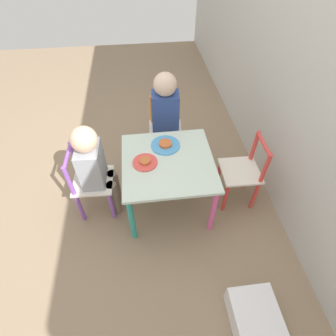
{
  "coord_description": "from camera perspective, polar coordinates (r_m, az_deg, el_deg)",
  "views": [
    {
      "loc": [
        1.16,
        -0.14,
        1.62
      ],
      "look_at": [
        0.0,
        0.0,
        0.37
      ],
      "focal_mm": 28.0,
      "sensor_mm": 36.0,
      "label": 1
    }
  ],
  "objects": [
    {
      "name": "ground_plane",
      "position": [
        2.0,
        0.0,
        -7.3
      ],
      "size": [
        6.0,
        6.0,
        0.0
      ],
      "primitive_type": "plane",
      "color": "#8C755B"
    },
    {
      "name": "kids_table",
      "position": [
        1.71,
        0.0,
        0.07
      ],
      "size": [
        0.58,
        0.58,
        0.44
      ],
      "color": "silver",
      "rests_on": "ground_plane"
    },
    {
      "name": "chair_purple",
      "position": [
        1.84,
        -16.51,
        -3.15
      ],
      "size": [
        0.27,
        0.27,
        0.54
      ],
      "rotation": [
        0.0,
        0.0,
        -3.18
      ],
      "color": "silver",
      "rests_on": "ground_plane"
    },
    {
      "name": "chair_orange",
      "position": [
        2.16,
        -0.58,
        8.21
      ],
      "size": [
        0.28,
        0.28,
        0.54
      ],
      "rotation": [
        0.0,
        0.0,
        1.49
      ],
      "color": "silver",
      "rests_on": "ground_plane"
    },
    {
      "name": "chair_red",
      "position": [
        1.89,
        15.94,
        -1.03
      ],
      "size": [
        0.27,
        0.27,
        0.54
      ],
      "rotation": [
        0.0,
        0.0,
        -0.02
      ],
      "color": "silver",
      "rests_on": "ground_plane"
    },
    {
      "name": "child_front",
      "position": [
        1.7,
        -15.64,
        0.62
      ],
      "size": [
        0.21,
        0.22,
        0.72
      ],
      "rotation": [
        0.0,
        0.0,
        -3.18
      ],
      "color": "#7A6B5B",
      "rests_on": "ground_plane"
    },
    {
      "name": "child_left",
      "position": [
        1.99,
        -0.56,
        11.74
      ],
      "size": [
        0.22,
        0.21,
        0.78
      ],
      "rotation": [
        0.0,
        0.0,
        1.49
      ],
      "color": "#7A6B5B",
      "rests_on": "ground_plane"
    },
    {
      "name": "plate_front",
      "position": [
        1.65,
        -5.03,
        1.32
      ],
      "size": [
        0.16,
        0.16,
        0.03
      ],
      "color": "#E54C47",
      "rests_on": "kids_table"
    },
    {
      "name": "plate_left",
      "position": [
        1.76,
        -0.57,
        5.09
      ],
      "size": [
        0.19,
        0.19,
        0.03
      ],
      "color": "#4C9EE0",
      "rests_on": "kids_table"
    },
    {
      "name": "storage_bin",
      "position": [
        1.65,
        18.63,
        -29.26
      ],
      "size": [
        0.33,
        0.24,
        0.14
      ],
      "color": "silver",
      "rests_on": "ground_plane"
    }
  ]
}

